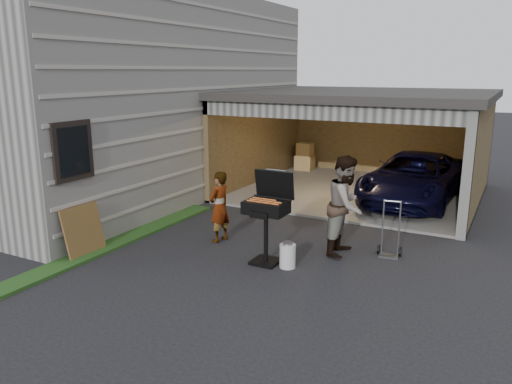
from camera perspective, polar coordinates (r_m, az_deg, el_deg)
ground at (r=9.33m, az=-5.09°, el=-7.99°), size 80.00×80.00×0.00m
house at (r=15.59m, az=-15.99°, el=10.66°), size 7.00×11.00×5.50m
groundcover_strip at (r=10.00m, az=-19.27°, el=-7.03°), size 0.50×8.00×0.06m
garage at (r=14.67m, az=12.14°, el=7.26°), size 6.80×6.30×2.90m
minivan at (r=13.81m, az=17.59°, el=1.33°), size 2.31×4.63×1.26m
woman at (r=10.21m, az=-4.21°, el=-1.69°), size 0.43×0.58×1.47m
man at (r=9.60m, az=10.23°, el=-1.51°), size 0.72×0.93×1.91m
bbq_grill at (r=8.97m, az=1.28°, el=-2.09°), size 0.75×0.66×1.68m
propane_tank at (r=9.00m, az=3.63°, el=-7.30°), size 0.35×0.35×0.43m
plywood_panel at (r=10.02m, az=-19.13°, el=-4.21°), size 0.25×0.88×0.97m
hand_truck at (r=9.85m, az=15.01°, el=-5.92°), size 0.47×0.38×1.09m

